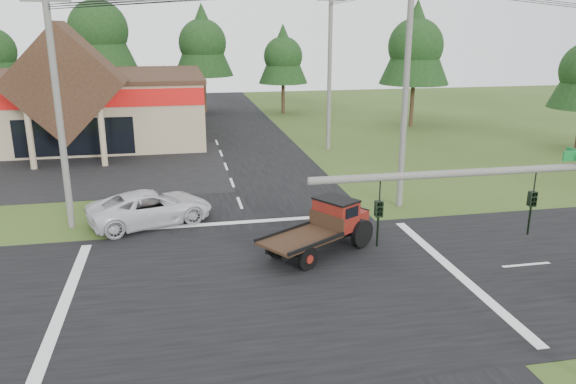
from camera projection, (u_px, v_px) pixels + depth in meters
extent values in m
plane|color=#304619|center=(272.00, 288.00, 19.86)|extent=(120.00, 120.00, 0.00)
cube|color=black|center=(272.00, 288.00, 19.86)|extent=(12.00, 120.00, 0.02)
cube|color=black|center=(272.00, 288.00, 19.86)|extent=(120.00, 12.00, 0.02)
cube|color=black|center=(1.00, 173.00, 35.10)|extent=(28.00, 14.00, 0.02)
cube|color=tan|center=(9.00, 110.00, 44.36)|extent=(30.00, 15.00, 5.00)
cube|color=#341C15|center=(4.00, 77.00, 43.63)|extent=(30.40, 15.40, 0.30)
cube|color=#341C15|center=(66.00, 83.00, 36.68)|extent=(7.78, 4.00, 7.78)
cylinder|color=tan|center=(30.00, 139.00, 35.62)|extent=(0.40, 0.40, 4.00)
cylinder|color=tan|center=(102.00, 136.00, 36.44)|extent=(0.40, 0.40, 4.00)
cube|color=black|center=(74.00, 137.00, 38.69)|extent=(8.00, 0.08, 2.60)
cylinder|color=#595651|center=(494.00, 171.00, 11.74)|extent=(8.00, 0.16, 0.16)
imported|color=black|center=(531.00, 213.00, 12.22)|extent=(0.16, 0.20, 1.00)
imported|color=black|center=(378.00, 224.00, 11.56)|extent=(0.16, 0.20, 1.00)
cylinder|color=#595651|center=(59.00, 113.00, 24.38)|extent=(0.30, 0.30, 10.50)
cube|color=#595651|center=(46.00, 0.00, 23.05)|extent=(2.00, 0.12, 0.12)
cylinder|color=#595651|center=(406.00, 93.00, 27.22)|extent=(0.30, 0.30, 11.50)
cylinder|color=#595651|center=(329.00, 73.00, 40.42)|extent=(0.30, 0.30, 11.20)
cube|color=#595651|center=(331.00, 0.00, 38.99)|extent=(2.00, 0.12, 0.12)
cylinder|color=#332316|center=(0.00, 101.00, 55.10)|extent=(0.36, 0.36, 3.50)
cylinder|color=#332316|center=(104.00, 94.00, 55.88)|extent=(0.36, 0.36, 4.55)
cone|color=black|center=(98.00, 26.00, 54.00)|extent=(7.28, 7.28, 8.58)
sphere|color=black|center=(98.00, 30.00, 54.11)|extent=(5.72, 5.72, 5.72)
cylinder|color=#332316|center=(205.00, 94.00, 58.78)|extent=(0.36, 0.36, 3.85)
cone|color=black|center=(202.00, 40.00, 57.19)|extent=(6.16, 6.16, 7.26)
sphere|color=black|center=(203.00, 43.00, 57.28)|extent=(4.84, 4.84, 4.84)
cylinder|color=#332316|center=(283.00, 98.00, 58.49)|extent=(0.36, 0.36, 3.15)
cone|color=black|center=(283.00, 53.00, 57.19)|extent=(5.04, 5.04, 5.94)
sphere|color=black|center=(283.00, 56.00, 57.27)|extent=(3.96, 3.96, 3.96)
cylinder|color=#332316|center=(412.00, 105.00, 50.86)|extent=(0.36, 0.36, 3.85)
cone|color=black|center=(416.00, 42.00, 49.26)|extent=(6.16, 6.16, 7.26)
sphere|color=black|center=(416.00, 46.00, 49.36)|extent=(4.84, 4.84, 4.84)
imported|color=silver|center=(151.00, 208.00, 26.07)|extent=(6.21, 4.34, 1.58)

